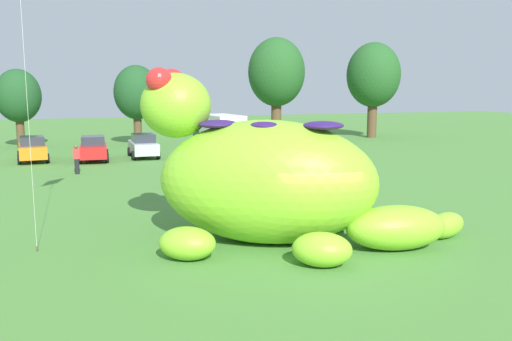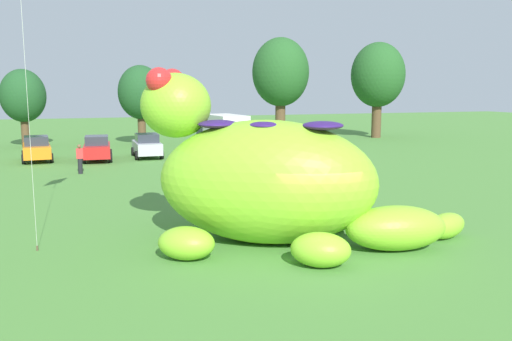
% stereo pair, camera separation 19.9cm
% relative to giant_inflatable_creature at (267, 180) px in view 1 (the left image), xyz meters
% --- Properties ---
extents(ground_plane, '(160.00, 160.00, 0.00)m').
position_rel_giant_inflatable_creature_xyz_m(ground_plane, '(0.89, -1.52, -2.02)').
color(ground_plane, '#4C8438').
extents(giant_inflatable_creature, '(10.77, 7.44, 5.53)m').
position_rel_giant_inflatable_creature_xyz_m(giant_inflatable_creature, '(0.00, 0.00, 0.00)').
color(giant_inflatable_creature, '#8CD12D').
rests_on(giant_inflatable_creature, ground).
extents(car_orange, '(2.19, 4.22, 1.72)m').
position_rel_giant_inflatable_creature_xyz_m(car_orange, '(-8.21, 23.05, -1.16)').
color(car_orange, orange).
rests_on(car_orange, ground).
extents(car_red, '(2.12, 4.19, 1.72)m').
position_rel_giant_inflatable_creature_xyz_m(car_red, '(-4.32, 21.97, -1.16)').
color(car_red, red).
rests_on(car_red, ground).
extents(car_silver, '(1.95, 4.11, 1.72)m').
position_rel_giant_inflatable_creature_xyz_m(car_silver, '(-0.87, 22.64, -1.16)').
color(car_silver, '#B7BABF').
rests_on(car_silver, ground).
extents(box_truck, '(2.83, 6.56, 2.95)m').
position_rel_giant_inflatable_creature_xyz_m(box_truck, '(4.95, 23.42, -0.42)').
color(box_truck, '#333842').
rests_on(box_truck, ground).
extents(tree_left, '(3.67, 3.67, 6.52)m').
position_rel_giant_inflatable_creature_xyz_m(tree_left, '(-9.67, 32.79, 2.24)').
color(tree_left, brown).
rests_on(tree_left, ground).
extents(tree_mid_left, '(3.90, 3.90, 6.92)m').
position_rel_giant_inflatable_creature_xyz_m(tree_mid_left, '(-0.14, 31.60, 2.50)').
color(tree_mid_left, brown).
rests_on(tree_mid_left, ground).
extents(tree_centre_left, '(5.52, 5.52, 9.80)m').
position_rel_giant_inflatable_creature_xyz_m(tree_centre_left, '(13.46, 32.96, 4.39)').
color(tree_centre_left, brown).
rests_on(tree_centre_left, ground).
extents(tree_centre, '(5.33, 5.33, 9.46)m').
position_rel_giant_inflatable_creature_xyz_m(tree_centre, '(23.09, 30.97, 4.17)').
color(tree_centre, brown).
rests_on(tree_centre, ground).
extents(spectator_near_inflatable, '(0.38, 0.26, 1.71)m').
position_rel_giant_inflatable_creature_xyz_m(spectator_near_inflatable, '(-0.35, 8.82, -1.17)').
color(spectator_near_inflatable, '#2D334C').
rests_on(spectator_near_inflatable, ground).
extents(spectator_mid_field, '(0.38, 0.26, 1.71)m').
position_rel_giant_inflatable_creature_xyz_m(spectator_mid_field, '(-5.50, 16.43, -1.17)').
color(spectator_mid_field, black).
rests_on(spectator_mid_field, ground).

